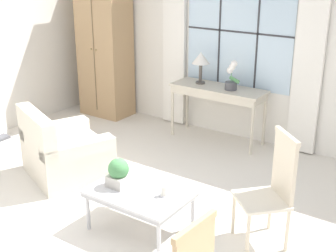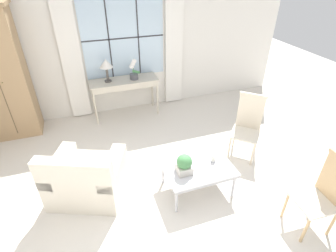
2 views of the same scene
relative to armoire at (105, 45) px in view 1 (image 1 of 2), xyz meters
name	(u,v)px [view 1 (image 1 of 2)]	position (x,y,z in m)	size (l,w,h in m)	color
ground_plane	(97,224)	(2.23, -2.69, -1.18)	(14.00, 14.00, 0.00)	silver
wall_back_windowed	(239,43)	(2.23, 0.33, 0.21)	(7.20, 0.14, 2.80)	silver
armoire	(105,45)	(0.00, 0.00, 0.00)	(0.88, 0.58, 2.34)	tan
console_table	(218,93)	(2.11, 0.01, -0.47)	(1.37, 0.49, 0.80)	beige
table_lamp	(201,60)	(1.80, 0.03, -0.03)	(0.26, 0.26, 0.46)	#4C4742
potted_orchid	(231,78)	(2.32, -0.01, -0.21)	(0.21, 0.17, 0.42)	#4C4C51
armchair_upholstered	(64,154)	(1.14, -2.07, -0.90)	(1.22, 1.17, 0.86)	beige
side_chair_wooden	(273,185)	(3.77, -1.96, -0.58)	(0.62, 0.62, 1.09)	beige
coffee_table	(140,195)	(2.64, -2.50, -0.79)	(0.96, 0.68, 0.43)	#BCBCC1
potted_plant_small	(119,173)	(2.42, -2.54, -0.60)	(0.21, 0.21, 0.29)	#BCB7AD
pillar_candle	(164,192)	(2.90, -2.46, -0.70)	(0.09, 0.09, 0.11)	silver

